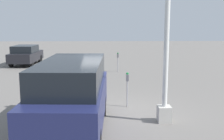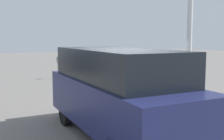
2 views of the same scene
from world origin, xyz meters
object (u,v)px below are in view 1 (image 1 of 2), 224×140
object	(u,v)px
lamp_post	(166,59)
parked_van	(72,94)
parking_meter_near	(127,82)
car_distant	(26,55)
parking_meter_far	(118,58)

from	to	relation	value
lamp_post	parked_van	distance (m)	3.25
parking_meter_near	lamp_post	size ratio (longest dim) A/B	0.22
parked_van	car_distant	xyz separation A→B (m)	(-13.97, -5.16, -0.37)
parking_meter_near	lamp_post	distance (m)	2.38
parking_meter_near	car_distant	distance (m)	13.49
lamp_post	car_distant	xyz separation A→B (m)	(-13.26, -8.17, -1.35)
car_distant	parked_van	bearing A→B (deg)	-157.01
parking_meter_far	parked_van	distance (m)	10.66
parked_van	car_distant	distance (m)	14.89
parking_meter_far	parked_van	bearing A→B (deg)	-5.41
parking_meter_near	lamp_post	xyz separation A→B (m)	(1.77, 1.10, 1.13)
parking_meter_near	parking_meter_far	xyz separation A→B (m)	(-7.99, 0.05, -0.05)
lamp_post	parked_van	world-z (taller)	lamp_post
parked_van	parking_meter_far	bearing A→B (deg)	172.21
lamp_post	parked_van	bearing A→B (deg)	-76.77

